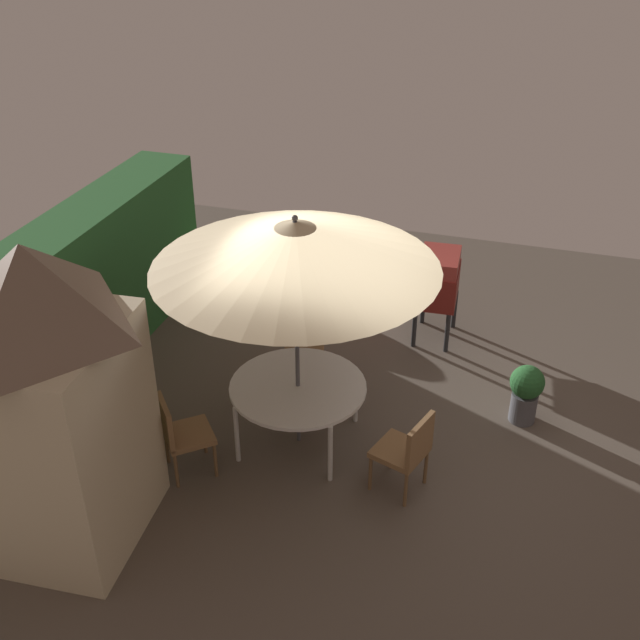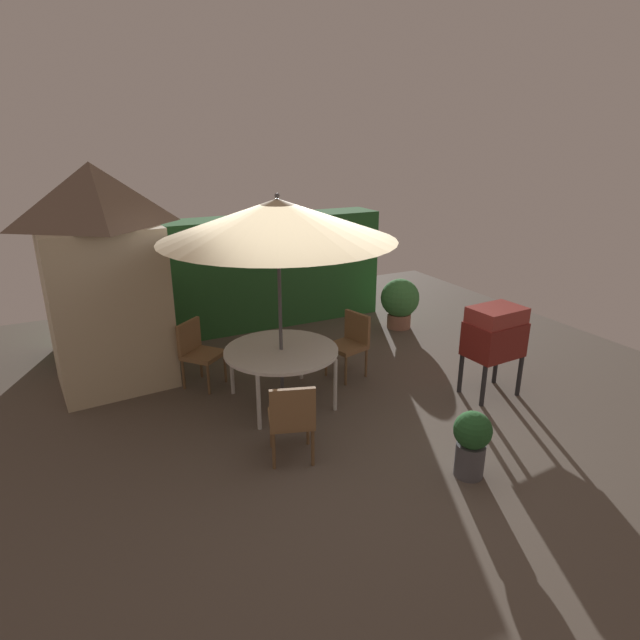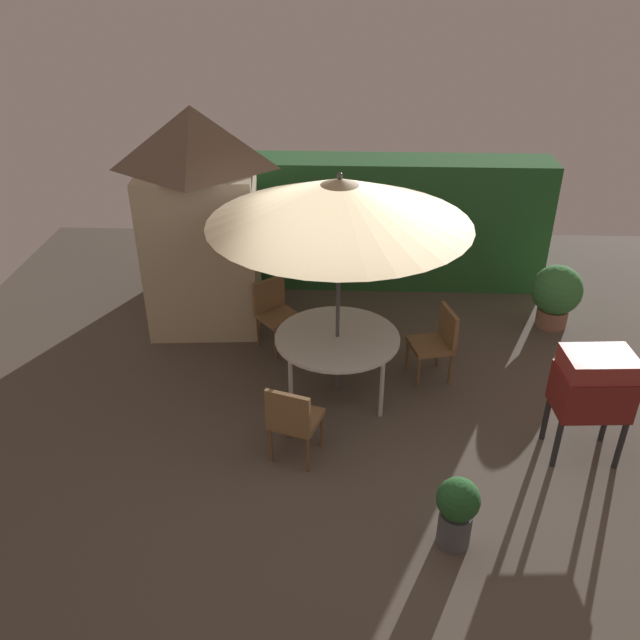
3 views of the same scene
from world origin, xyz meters
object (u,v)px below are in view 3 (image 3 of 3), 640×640
object	(u,v)px
patio_table	(337,340)
chair_toward_hedge	(437,339)
garden_shed	(200,220)
chair_far_side	(293,418)
chair_near_shed	(275,309)
potted_plant_by_grill	(457,510)
patio_umbrella	(339,201)
potted_plant_by_shed	(556,293)
bbq_grill	(594,385)

from	to	relation	value
patio_table	chair_toward_hedge	distance (m)	1.23
garden_shed	chair_toward_hedge	world-z (taller)	garden_shed
chair_far_side	chair_toward_hedge	size ratio (longest dim) A/B	1.00
chair_near_shed	potted_plant_by_grill	world-z (taller)	chair_near_shed
patio_umbrella	chair_near_shed	size ratio (longest dim) A/B	3.07
patio_table	patio_umbrella	bearing A→B (deg)	-75.96
patio_table	patio_umbrella	size ratio (longest dim) A/B	0.52
potted_plant_by_grill	chair_toward_hedge	bearing A→B (deg)	87.40
garden_shed	potted_plant_by_shed	bearing A→B (deg)	0.72
bbq_grill	potted_plant_by_grill	xyz separation A→B (m)	(-1.46, -1.25, -0.45)
garden_shed	chair_toward_hedge	xyz separation A→B (m)	(3.00, -1.25, -0.98)
patio_table	garden_shed	bearing A→B (deg)	139.26
chair_far_side	chair_toward_hedge	world-z (taller)	same
garden_shed	potted_plant_by_shed	xyz separation A→B (m)	(4.75, 0.06, -1.01)
garden_shed	patio_umbrella	bearing A→B (deg)	-40.74
patio_umbrella	chair_near_shed	xyz separation A→B (m)	(-0.82, 0.97, -1.81)
bbq_grill	patio_umbrella	bearing A→B (deg)	157.83
patio_umbrella	chair_near_shed	bearing A→B (deg)	130.17
garden_shed	patio_table	size ratio (longest dim) A/B	2.06
potted_plant_by_shed	potted_plant_by_grill	size ratio (longest dim) A/B	1.26
patio_table	patio_umbrella	world-z (taller)	patio_umbrella
chair_near_shed	potted_plant_by_grill	bearing A→B (deg)	-59.86
chair_near_shed	chair_far_side	world-z (taller)	same
chair_far_side	potted_plant_by_shed	size ratio (longest dim) A/B	1.02
garden_shed	potted_plant_by_grill	xyz separation A→B (m)	(2.88, -3.84, -1.11)
garden_shed	potted_plant_by_shed	world-z (taller)	garden_shed
bbq_grill	potted_plant_by_shed	bearing A→B (deg)	81.11
chair_near_shed	chair_toward_hedge	world-z (taller)	same
chair_toward_hedge	potted_plant_by_shed	size ratio (longest dim) A/B	1.02
chair_toward_hedge	potted_plant_by_shed	distance (m)	2.19
chair_far_side	potted_plant_by_shed	xyz separation A→B (m)	(3.35, 2.87, -0.03)
potted_plant_by_shed	potted_plant_by_grill	bearing A→B (deg)	-115.65
chair_far_side	chair_toward_hedge	xyz separation A→B (m)	(1.60, 1.56, 0.00)
patio_table	chair_near_shed	xyz separation A→B (m)	(-0.82, 0.97, -0.16)
garden_shed	bbq_grill	bearing A→B (deg)	-30.85
patio_umbrella	chair_far_side	world-z (taller)	patio_umbrella
potted_plant_by_shed	bbq_grill	bearing A→B (deg)	-98.89
garden_shed	bbq_grill	size ratio (longest dim) A/B	2.45
potted_plant_by_grill	garden_shed	bearing A→B (deg)	126.89
chair_far_side	potted_plant_by_grill	distance (m)	1.81
potted_plant_by_shed	garden_shed	bearing A→B (deg)	-179.28
garden_shed	bbq_grill	distance (m)	5.09
chair_toward_hedge	chair_near_shed	bearing A→B (deg)	161.87
chair_near_shed	garden_shed	bearing A→B (deg)	149.21
chair_toward_hedge	patio_table	bearing A→B (deg)	-165.21
patio_umbrella	bbq_grill	bearing A→B (deg)	-22.17
patio_table	bbq_grill	xyz separation A→B (m)	(2.52, -1.03, 0.17)
bbq_grill	potted_plant_by_shed	xyz separation A→B (m)	(0.41, 2.65, -0.35)
potted_plant_by_grill	potted_plant_by_shed	bearing A→B (deg)	64.35
chair_near_shed	chair_far_side	xyz separation A→B (m)	(0.40, -2.22, 0.00)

